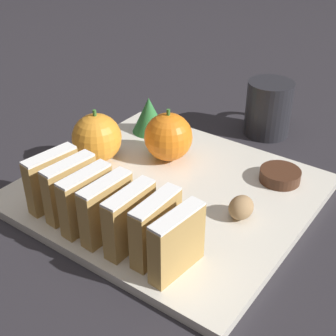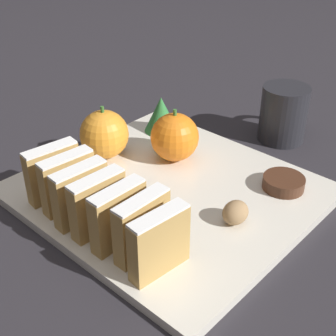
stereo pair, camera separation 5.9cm
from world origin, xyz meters
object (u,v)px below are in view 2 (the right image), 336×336
(coffee_mug, at_px, (284,113))
(walnut, at_px, (236,212))
(orange_near, at_px, (102,135))
(chocolate_cookie, at_px, (284,183))
(orange_far, at_px, (175,137))

(coffee_mug, bearing_deg, walnut, -161.43)
(orange_near, distance_m, chocolate_cookie, 0.26)
(orange_near, height_order, orange_far, orange_near)
(orange_far, relative_size, walnut, 2.23)
(orange_far, bearing_deg, walnut, -112.04)
(walnut, height_order, chocolate_cookie, walnut)
(orange_far, relative_size, coffee_mug, 0.74)
(chocolate_cookie, relative_size, coffee_mug, 0.52)
(chocolate_cookie, bearing_deg, walnut, 177.39)
(orange_far, bearing_deg, chocolate_cookie, -75.95)
(orange_far, height_order, coffee_mug, same)
(orange_far, distance_m, walnut, 0.16)
(walnut, bearing_deg, orange_far, 67.96)
(orange_far, distance_m, coffee_mug, 0.19)
(orange_near, relative_size, orange_far, 1.02)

